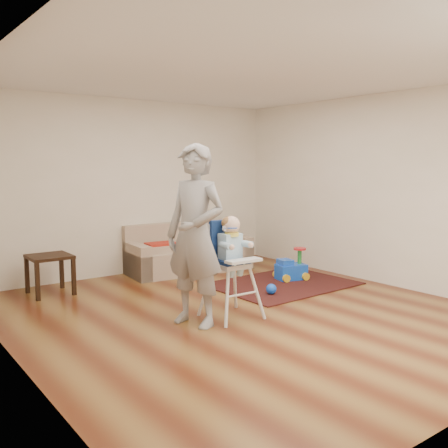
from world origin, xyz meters
TOP-DOWN VIEW (x-y plane):
  - ground at (0.00, 0.00)m, footprint 5.50×5.50m
  - room_envelope at (0.00, 0.53)m, footprint 5.04×5.52m
  - sofa at (0.72, 2.30)m, footprint 2.04×0.99m
  - side_table at (-1.52, 2.20)m, footprint 0.52×0.52m
  - area_rug at (1.30, 0.74)m, footprint 1.97×1.50m
  - ride_on_toy at (1.59, 0.86)m, footprint 0.49×0.40m
  - toy_ball at (0.77, 0.40)m, footprint 0.14×0.14m
  - high_chair at (-0.22, -0.03)m, footprint 0.55×0.55m
  - adult at (-0.67, 0.01)m, footprint 0.67×0.82m

SIDE VIEW (x-z plane):
  - ground at x=0.00m, z-range 0.00..0.00m
  - area_rug at x=1.30m, z-range 0.00..0.02m
  - toy_ball at x=0.77m, z-range 0.02..0.15m
  - ride_on_toy at x=1.59m, z-range 0.02..0.48m
  - side_table at x=-1.52m, z-range 0.00..0.52m
  - sofa at x=0.72m, z-range 0.00..0.76m
  - high_chair at x=-0.22m, z-range -0.02..1.13m
  - adult at x=-0.67m, z-range 0.00..1.93m
  - room_envelope at x=0.00m, z-range 0.52..3.24m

